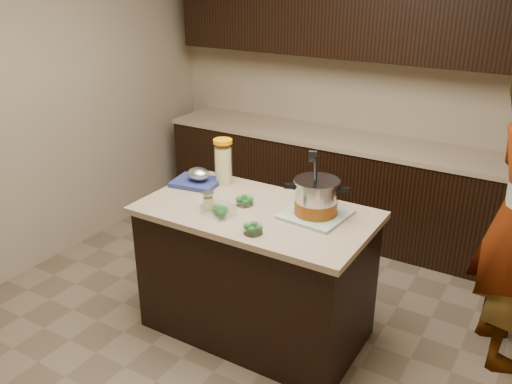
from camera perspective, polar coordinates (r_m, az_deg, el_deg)
ground_plane at (r=3.83m, az=-0.00°, el=-14.18°), size 4.00×4.00×0.00m
room_shell at (r=3.11m, az=-0.00°, el=11.85°), size 4.04×4.04×2.72m
back_cabinets at (r=4.83m, az=10.79°, el=6.03°), size 3.60×0.63×2.33m
island at (r=3.58m, az=-0.00°, el=-8.39°), size 1.46×0.81×0.90m
dish_towel at (r=3.30m, az=6.27°, el=-2.37°), size 0.39×0.39×0.02m
stock_pot at (r=3.26m, az=6.34°, el=-0.76°), size 0.37×0.36×0.39m
lemonade_pitcher at (r=3.73m, az=-3.47°, el=3.02°), size 0.13×0.13×0.31m
mason_jar at (r=3.37m, az=-5.05°, el=-0.99°), size 0.09×0.09×0.12m
broccoli_tub_left at (r=3.43m, az=-1.19°, el=-0.99°), size 0.15×0.15×0.05m
broccoli_tub_right at (r=3.07m, az=-0.32°, el=-3.95°), size 0.12×0.12×0.05m
broccoli_tub_rect at (r=3.30m, az=-3.96°, el=-1.93°), size 0.20×0.16×0.07m
blue_tray at (r=3.75m, az=-6.21°, el=1.35°), size 0.35×0.30×0.12m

